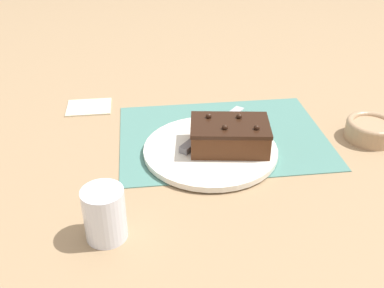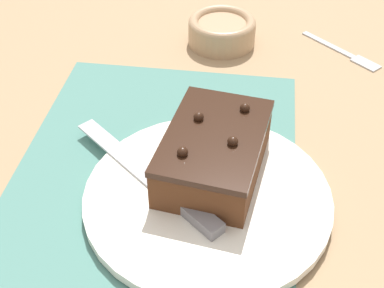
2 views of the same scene
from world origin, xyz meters
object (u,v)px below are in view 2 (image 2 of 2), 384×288
Objects in this scene: serving_knife at (168,191)px; cake_plate at (207,197)px; chocolate_cake at (214,150)px; small_bowl at (222,30)px; dessert_fork at (346,53)px.

cake_plate is at bearing -40.07° from serving_knife.
small_bowl is (-0.32, -0.02, -0.02)m from chocolate_cake.
chocolate_cake is 1.59× the size of small_bowl.
small_bowl is at bearing -49.98° from dessert_fork.
serving_knife reaches higher than cake_plate.
serving_knife is 1.69× the size of dessert_fork.
chocolate_cake is at bearing 176.80° from cake_plate.
serving_knife is 0.37m from small_bowl.
cake_plate is 0.05m from serving_knife.
cake_plate is 1.61× the size of chocolate_cake.
small_bowl is 0.90× the size of dessert_fork.
cake_plate is 0.40m from dessert_fork.
dessert_fork is at bearing 87.75° from small_bowl.
dessert_fork is (-0.36, 0.18, -0.01)m from cake_plate.
serving_knife reaches higher than dessert_fork.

